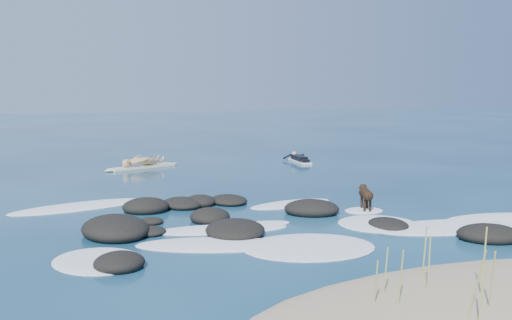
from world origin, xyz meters
name	(u,v)px	position (x,y,z in m)	size (l,w,h in m)	color
ground	(290,208)	(0.00, 0.00, 0.00)	(160.00, 160.00, 0.00)	#0A2642
dune_grass	(489,273)	(-0.47, -8.09, 0.62)	(4.11, 1.98, 1.20)	#969B4B
reef_rocks	(233,219)	(-2.13, -1.26, 0.11)	(12.50, 7.61, 0.59)	black
breaking_foam	(285,227)	(-1.09, -2.13, 0.01)	(13.45, 8.66, 0.12)	white
standing_surfer_rig	(142,149)	(-2.40, 10.01, 0.81)	(3.45, 1.78, 2.06)	beige
paddling_surfer_rig	(299,159)	(4.84, 9.58, 0.14)	(1.08, 2.42, 0.42)	white
dog	(366,194)	(1.74, -1.17, 0.48)	(0.55, 1.11, 0.73)	black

